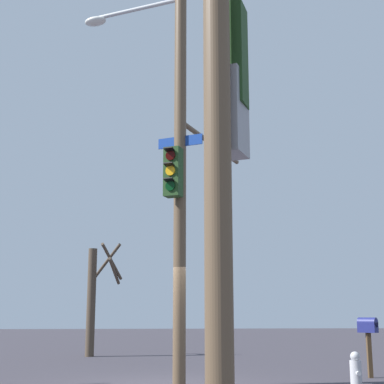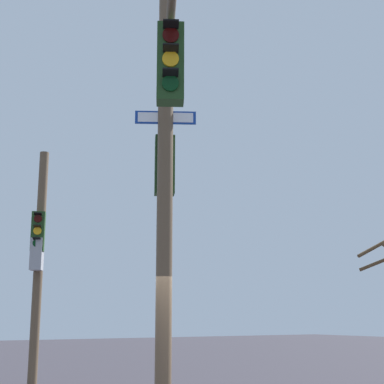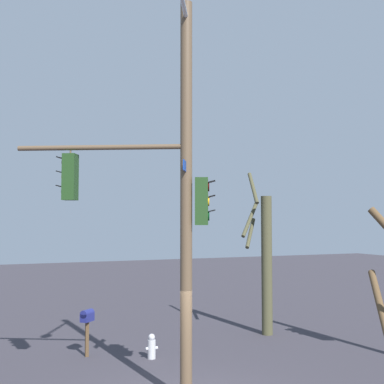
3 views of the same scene
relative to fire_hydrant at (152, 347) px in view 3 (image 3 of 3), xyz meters
name	(u,v)px [view 3 (image 3 of 3)]	position (x,y,z in m)	size (l,w,h in m)	color
main_signal_pole_assembly	(169,181)	(0.79, 3.60, 4.67)	(4.28, 4.40, 9.30)	brown
fire_hydrant	(152,347)	(0.00, 0.00, 0.00)	(0.38, 0.24, 0.73)	#B2B2B7
mailbox	(87,319)	(1.73, -0.98, 0.76)	(0.48, 0.48, 1.41)	#4C3823
bare_tree_behind_pole	(265,259)	(-4.81, -1.41, 2.35)	(1.18, 1.42, 5.91)	#44422C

